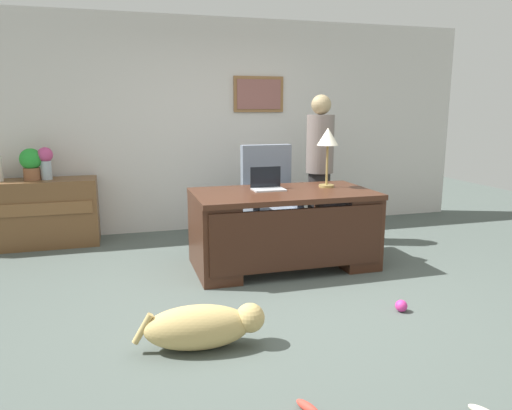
% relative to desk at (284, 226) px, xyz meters
% --- Properties ---
extents(ground_plane, '(12.00, 12.00, 0.00)m').
position_rel_desk_xyz_m(ground_plane, '(-0.29, -0.76, -0.42)').
color(ground_plane, '#4C5651').
extents(back_wall, '(7.00, 0.16, 2.70)m').
position_rel_desk_xyz_m(back_wall, '(-0.29, 1.84, 0.93)').
color(back_wall, silver).
rests_on(back_wall, ground_plane).
extents(desk, '(1.78, 0.97, 0.77)m').
position_rel_desk_xyz_m(desk, '(0.00, 0.00, 0.00)').
color(desk, '#422316').
rests_on(desk, ground_plane).
extents(credenza, '(1.45, 0.50, 0.78)m').
position_rel_desk_xyz_m(credenza, '(-2.54, 1.49, -0.03)').
color(credenza, brown).
rests_on(credenza, ground_plane).
extents(armchair, '(0.60, 0.59, 1.15)m').
position_rel_desk_xyz_m(armchair, '(0.14, 0.88, 0.09)').
color(armchair, slate).
rests_on(armchair, ground_plane).
extents(person_standing, '(0.32, 0.32, 1.73)m').
position_rel_desk_xyz_m(person_standing, '(0.72, 0.80, 0.48)').
color(person_standing, '#262323').
rests_on(person_standing, ground_plane).
extents(dog_lying, '(0.88, 0.38, 0.30)m').
position_rel_desk_xyz_m(dog_lying, '(-1.08, -1.45, -0.26)').
color(dog_lying, tan).
rests_on(dog_lying, ground_plane).
extents(laptop, '(0.32, 0.22, 0.22)m').
position_rel_desk_xyz_m(laptop, '(-0.12, 0.17, 0.41)').
color(laptop, '#B2B5BA').
rests_on(laptop, desk).
extents(desk_lamp, '(0.22, 0.22, 0.61)m').
position_rel_desk_xyz_m(desk_lamp, '(0.52, 0.15, 0.84)').
color(desk_lamp, '#9E8447').
rests_on(desk_lamp, desk).
extents(vase_with_flowers, '(0.17, 0.17, 0.37)m').
position_rel_desk_xyz_m(vase_with_flowers, '(-2.35, 1.49, 0.57)').
color(vase_with_flowers, '#A0B2BE').
rests_on(vase_with_flowers, credenza).
extents(potted_plant, '(0.24, 0.24, 0.36)m').
position_rel_desk_xyz_m(potted_plant, '(-2.51, 1.49, 0.56)').
color(potted_plant, brown).
rests_on(potted_plant, credenza).
extents(dog_toy_ball, '(0.10, 0.10, 0.10)m').
position_rel_desk_xyz_m(dog_toy_ball, '(0.53, -1.31, -0.37)').
color(dog_toy_ball, '#D8338C').
rests_on(dog_toy_ball, ground_plane).
extents(dog_toy_bone, '(0.11, 0.18, 0.05)m').
position_rel_desk_xyz_m(dog_toy_bone, '(-0.67, -2.30, -0.39)').
color(dog_toy_bone, '#E53F33').
rests_on(dog_toy_bone, ground_plane).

